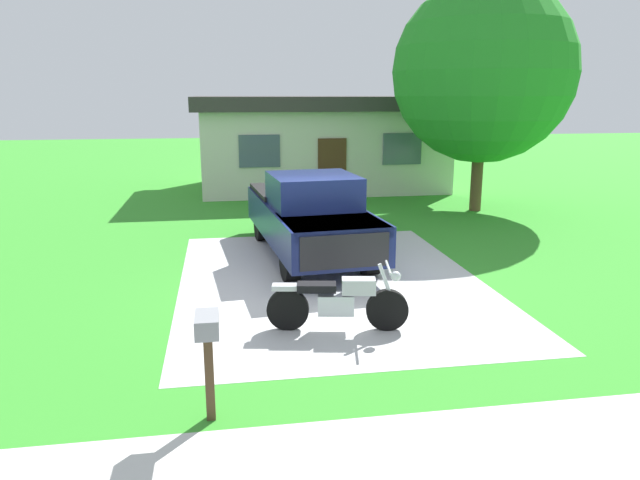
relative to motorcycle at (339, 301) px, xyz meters
name	(u,v)px	position (x,y,z in m)	size (l,w,h in m)	color
ground_plane	(331,281)	(0.33, 2.47, -0.47)	(80.00, 80.00, 0.00)	green
driveway_pad	(331,281)	(0.33, 2.47, -0.47)	(5.88, 8.03, 0.01)	beige
sidewalk_strip	(437,459)	(0.33, -3.53, -0.47)	(36.00, 1.80, 0.01)	silver
motorcycle	(339,301)	(0.00, 0.00, 0.00)	(2.20, 0.76, 1.09)	black
pickup_truck	(309,214)	(0.19, 4.56, 0.48)	(2.50, 5.77, 1.90)	black
mailbox	(208,339)	(-1.94, -2.36, 0.51)	(0.26, 0.48, 1.26)	#4C3823
shade_tree	(483,72)	(6.17, 8.97, 3.76)	(5.46, 5.46, 6.97)	brown
neighbor_house	(320,142)	(2.09, 14.42, 1.32)	(9.60, 5.60, 3.50)	beige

